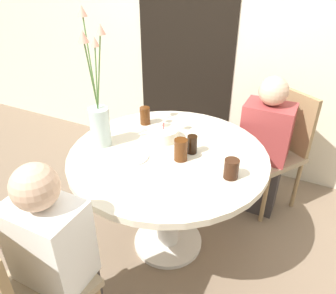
{
  "coord_description": "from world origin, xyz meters",
  "views": [
    {
      "loc": [
        0.74,
        -1.49,
        1.8
      ],
      "look_at": [
        0.0,
        0.0,
        0.8
      ],
      "focal_mm": 35.0,
      "sensor_mm": 36.0,
      "label": 1
    }
  ],
  "objects_px": {
    "chair_near_front": "(279,144)",
    "drink_glass_0": "(231,169)",
    "flower_vase": "(98,112)",
    "drink_glass_1": "(192,144)",
    "birthday_cake": "(164,134)",
    "drink_glass_3": "(145,116)",
    "person_woman": "(263,151)",
    "chair_right_flank": "(24,287)",
    "drink_glass_2": "(181,150)",
    "side_plate": "(131,156)",
    "person_boy": "(56,267)"
  },
  "relations": [
    {
      "from": "person_woman",
      "to": "person_boy",
      "type": "relative_size",
      "value": 1.0
    },
    {
      "from": "side_plate",
      "to": "drink_glass_0",
      "type": "height_order",
      "value": "drink_glass_0"
    },
    {
      "from": "chair_near_front",
      "to": "drink_glass_3",
      "type": "bearing_deg",
      "value": -114.11
    },
    {
      "from": "chair_near_front",
      "to": "person_woman",
      "type": "xyz_separation_m",
      "value": [
        -0.09,
        -0.13,
        -0.02
      ]
    },
    {
      "from": "person_woman",
      "to": "flower_vase",
      "type": "bearing_deg",
      "value": -138.49
    },
    {
      "from": "chair_near_front",
      "to": "drink_glass_1",
      "type": "xyz_separation_m",
      "value": [
        -0.41,
        -0.75,
        0.28
      ]
    },
    {
      "from": "chair_near_front",
      "to": "flower_vase",
      "type": "height_order",
      "value": "flower_vase"
    },
    {
      "from": "drink_glass_1",
      "to": "chair_near_front",
      "type": "bearing_deg",
      "value": 61.17
    },
    {
      "from": "chair_right_flank",
      "to": "drink_glass_3",
      "type": "relative_size",
      "value": 7.67
    },
    {
      "from": "birthday_cake",
      "to": "person_boy",
      "type": "bearing_deg",
      "value": -96.07
    },
    {
      "from": "chair_near_front",
      "to": "flower_vase",
      "type": "distance_m",
      "value": 1.39
    },
    {
      "from": "drink_glass_3",
      "to": "person_boy",
      "type": "bearing_deg",
      "value": -83.82
    },
    {
      "from": "chair_right_flank",
      "to": "drink_glass_2",
      "type": "bearing_deg",
      "value": -96.04
    },
    {
      "from": "drink_glass_2",
      "to": "drink_glass_3",
      "type": "height_order",
      "value": "drink_glass_2"
    },
    {
      "from": "chair_near_front",
      "to": "drink_glass_2",
      "type": "bearing_deg",
      "value": -84.03
    },
    {
      "from": "birthday_cake",
      "to": "person_boy",
      "type": "height_order",
      "value": "person_boy"
    },
    {
      "from": "drink_glass_1",
      "to": "birthday_cake",
      "type": "bearing_deg",
      "value": 163.12
    },
    {
      "from": "chair_right_flank",
      "to": "drink_glass_0",
      "type": "height_order",
      "value": "chair_right_flank"
    },
    {
      "from": "chair_near_front",
      "to": "side_plate",
      "type": "height_order",
      "value": "chair_near_front"
    },
    {
      "from": "drink_glass_0",
      "to": "person_boy",
      "type": "height_order",
      "value": "person_boy"
    },
    {
      "from": "drink_glass_1",
      "to": "person_woman",
      "type": "height_order",
      "value": "person_woman"
    },
    {
      "from": "drink_glass_1",
      "to": "drink_glass_3",
      "type": "bearing_deg",
      "value": 154.64
    },
    {
      "from": "chair_right_flank",
      "to": "flower_vase",
      "type": "relative_size",
      "value": 1.18
    },
    {
      "from": "chair_near_front",
      "to": "drink_glass_0",
      "type": "height_order",
      "value": "chair_near_front"
    },
    {
      "from": "drink_glass_1",
      "to": "drink_glass_3",
      "type": "relative_size",
      "value": 0.92
    },
    {
      "from": "chair_right_flank",
      "to": "drink_glass_1",
      "type": "relative_size",
      "value": 8.32
    },
    {
      "from": "side_plate",
      "to": "drink_glass_3",
      "type": "height_order",
      "value": "drink_glass_3"
    },
    {
      "from": "flower_vase",
      "to": "chair_right_flank",
      "type": "bearing_deg",
      "value": -78.05
    },
    {
      "from": "flower_vase",
      "to": "drink_glass_3",
      "type": "relative_size",
      "value": 6.51
    },
    {
      "from": "side_plate",
      "to": "drink_glass_2",
      "type": "bearing_deg",
      "value": 21.58
    },
    {
      "from": "person_boy",
      "to": "flower_vase",
      "type": "bearing_deg",
      "value": 107.31
    },
    {
      "from": "birthday_cake",
      "to": "drink_glass_0",
      "type": "bearing_deg",
      "value": -22.22
    },
    {
      "from": "chair_near_front",
      "to": "chair_right_flank",
      "type": "bearing_deg",
      "value": -80.25
    },
    {
      "from": "drink_glass_2",
      "to": "person_boy",
      "type": "bearing_deg",
      "value": -111.13
    },
    {
      "from": "chair_right_flank",
      "to": "person_boy",
      "type": "height_order",
      "value": "person_boy"
    },
    {
      "from": "side_plate",
      "to": "drink_glass_3",
      "type": "bearing_deg",
      "value": 108.64
    },
    {
      "from": "birthday_cake",
      "to": "drink_glass_3",
      "type": "bearing_deg",
      "value": 146.89
    },
    {
      "from": "person_woman",
      "to": "drink_glass_2",
      "type": "bearing_deg",
      "value": -116.27
    },
    {
      "from": "drink_glass_3",
      "to": "drink_glass_0",
      "type": "bearing_deg",
      "value": -25.7
    },
    {
      "from": "chair_near_front",
      "to": "flower_vase",
      "type": "bearing_deg",
      "value": -103.27
    },
    {
      "from": "drink_glass_1",
      "to": "drink_glass_2",
      "type": "height_order",
      "value": "drink_glass_2"
    },
    {
      "from": "chair_right_flank",
      "to": "birthday_cake",
      "type": "xyz_separation_m",
      "value": [
        0.14,
        1.09,
        0.27
      ]
    },
    {
      "from": "side_plate",
      "to": "drink_glass_3",
      "type": "distance_m",
      "value": 0.44
    },
    {
      "from": "chair_near_front",
      "to": "side_plate",
      "type": "xyz_separation_m",
      "value": [
        -0.71,
        -0.96,
        0.23
      ]
    },
    {
      "from": "birthday_cake",
      "to": "side_plate",
      "type": "xyz_separation_m",
      "value": [
        -0.07,
        -0.27,
        -0.03
      ]
    },
    {
      "from": "chair_near_front",
      "to": "flower_vase",
      "type": "xyz_separation_m",
      "value": [
        -0.96,
        -0.9,
        0.44
      ]
    },
    {
      "from": "flower_vase",
      "to": "drink_glass_1",
      "type": "bearing_deg",
      "value": 15.62
    },
    {
      "from": "birthday_cake",
      "to": "flower_vase",
      "type": "relative_size",
      "value": 0.24
    },
    {
      "from": "flower_vase",
      "to": "drink_glass_1",
      "type": "xyz_separation_m",
      "value": [
        0.54,
        0.15,
        -0.16
      ]
    },
    {
      "from": "chair_near_front",
      "to": "drink_glass_0",
      "type": "relative_size",
      "value": 8.59
    }
  ]
}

